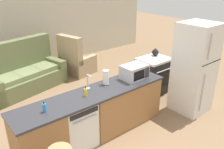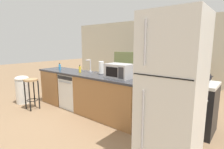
{
  "view_description": "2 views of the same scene",
  "coord_description": "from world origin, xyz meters",
  "px_view_note": "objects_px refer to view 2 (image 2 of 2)",
  "views": [
    {
      "loc": [
        -1.94,
        -3.05,
        2.81
      ],
      "look_at": [
        0.75,
        0.24,
        1.0
      ],
      "focal_mm": 38.0,
      "sensor_mm": 36.0,
      "label": 1
    },
    {
      "loc": [
        3.12,
        -2.7,
        1.55
      ],
      "look_at": [
        0.59,
        0.42,
        0.86
      ],
      "focal_mm": 28.0,
      "sensor_mm": 36.0,
      "label": 2
    }
  ],
  "objects_px": {
    "stove_range": "(192,106)",
    "bar_stool": "(31,87)",
    "refrigerator": "(171,91)",
    "microwave": "(119,71)",
    "soap_bottle": "(80,69)",
    "dishwasher": "(75,90)",
    "dish_soap_bottle": "(60,67)",
    "trash_bin": "(23,89)",
    "paper_towel_roll": "(101,68)",
    "armchair": "(181,83)",
    "couch": "(137,76)",
    "kettle": "(207,77)"
  },
  "relations": [
    {
      "from": "paper_towel_roll",
      "to": "soap_bottle",
      "type": "height_order",
      "value": "paper_towel_roll"
    },
    {
      "from": "stove_range",
      "to": "paper_towel_roll",
      "type": "xyz_separation_m",
      "value": [
        -1.83,
        -0.41,
        0.59
      ]
    },
    {
      "from": "dishwasher",
      "to": "microwave",
      "type": "bearing_deg",
      "value": -0.06
    },
    {
      "from": "stove_range",
      "to": "microwave",
      "type": "height_order",
      "value": "microwave"
    },
    {
      "from": "soap_bottle",
      "to": "couch",
      "type": "height_order",
      "value": "couch"
    },
    {
      "from": "stove_range",
      "to": "refrigerator",
      "type": "relative_size",
      "value": 0.47
    },
    {
      "from": "stove_range",
      "to": "bar_stool",
      "type": "relative_size",
      "value": 1.22
    },
    {
      "from": "kettle",
      "to": "couch",
      "type": "distance_m",
      "value": 3.46
    },
    {
      "from": "microwave",
      "to": "paper_towel_roll",
      "type": "bearing_deg",
      "value": 166.97
    },
    {
      "from": "trash_bin",
      "to": "armchair",
      "type": "xyz_separation_m",
      "value": [
        3.01,
        3.53,
        -0.03
      ]
    },
    {
      "from": "dishwasher",
      "to": "bar_stool",
      "type": "height_order",
      "value": "dishwasher"
    },
    {
      "from": "dishwasher",
      "to": "couch",
      "type": "height_order",
      "value": "couch"
    },
    {
      "from": "refrigerator",
      "to": "trash_bin",
      "type": "distance_m",
      "value": 3.96
    },
    {
      "from": "armchair",
      "to": "bar_stool",
      "type": "bearing_deg",
      "value": -123.62
    },
    {
      "from": "dishwasher",
      "to": "dish_soap_bottle",
      "type": "xyz_separation_m",
      "value": [
        -0.54,
        -0.05,
        0.55
      ]
    },
    {
      "from": "refrigerator",
      "to": "microwave",
      "type": "xyz_separation_m",
      "value": [
        -1.23,
        0.55,
        0.07
      ]
    },
    {
      "from": "dishwasher",
      "to": "stove_range",
      "type": "distance_m",
      "value": 2.66
    },
    {
      "from": "microwave",
      "to": "couch",
      "type": "distance_m",
      "value": 3.15
    },
    {
      "from": "refrigerator",
      "to": "dish_soap_bottle",
      "type": "xyz_separation_m",
      "value": [
        -3.14,
        0.5,
        0.01
      ]
    },
    {
      "from": "refrigerator",
      "to": "dishwasher",
      "type": "bearing_deg",
      "value": 168.07
    },
    {
      "from": "trash_bin",
      "to": "soap_bottle",
      "type": "bearing_deg",
      "value": 24.03
    },
    {
      "from": "microwave",
      "to": "bar_stool",
      "type": "relative_size",
      "value": 0.68
    },
    {
      "from": "stove_range",
      "to": "paper_towel_roll",
      "type": "distance_m",
      "value": 1.97
    },
    {
      "from": "dishwasher",
      "to": "couch",
      "type": "relative_size",
      "value": 0.39
    },
    {
      "from": "refrigerator",
      "to": "couch",
      "type": "xyz_separation_m",
      "value": [
        -2.49,
        3.36,
        -0.57
      ]
    },
    {
      "from": "stove_range",
      "to": "bar_stool",
      "type": "xyz_separation_m",
      "value": [
        -3.29,
        -1.31,
        0.08
      ]
    },
    {
      "from": "kettle",
      "to": "armchair",
      "type": "xyz_separation_m",
      "value": [
        -1.07,
        2.15,
        -0.64
      ]
    },
    {
      "from": "paper_towel_roll",
      "to": "dish_soap_bottle",
      "type": "relative_size",
      "value": 1.6
    },
    {
      "from": "microwave",
      "to": "trash_bin",
      "type": "height_order",
      "value": "microwave"
    },
    {
      "from": "stove_range",
      "to": "trash_bin",
      "type": "xyz_separation_m",
      "value": [
        -3.91,
        -1.25,
        -0.07
      ]
    },
    {
      "from": "couch",
      "to": "bar_stool",
      "type": "bearing_deg",
      "value": -102.63
    },
    {
      "from": "soap_bottle",
      "to": "dish_soap_bottle",
      "type": "xyz_separation_m",
      "value": [
        -0.76,
        -0.03,
        0.0
      ]
    },
    {
      "from": "refrigerator",
      "to": "kettle",
      "type": "height_order",
      "value": "refrigerator"
    },
    {
      "from": "stove_range",
      "to": "dish_soap_bottle",
      "type": "distance_m",
      "value": 3.24
    },
    {
      "from": "dishwasher",
      "to": "trash_bin",
      "type": "xyz_separation_m",
      "value": [
        -1.31,
        -0.7,
        -0.04
      ]
    },
    {
      "from": "dishwasher",
      "to": "kettle",
      "type": "relative_size",
      "value": 4.1
    },
    {
      "from": "dish_soap_bottle",
      "to": "bar_stool",
      "type": "relative_size",
      "value": 0.24
    },
    {
      "from": "bar_stool",
      "to": "paper_towel_roll",
      "type": "bearing_deg",
      "value": 31.66
    },
    {
      "from": "armchair",
      "to": "stove_range",
      "type": "bearing_deg",
      "value": -68.46
    },
    {
      "from": "kettle",
      "to": "trash_bin",
      "type": "bearing_deg",
      "value": -161.37
    },
    {
      "from": "microwave",
      "to": "soap_bottle",
      "type": "height_order",
      "value": "microwave"
    },
    {
      "from": "microwave",
      "to": "trash_bin",
      "type": "relative_size",
      "value": 0.68
    },
    {
      "from": "soap_bottle",
      "to": "dish_soap_bottle",
      "type": "bearing_deg",
      "value": -177.62
    },
    {
      "from": "dish_soap_bottle",
      "to": "armchair",
      "type": "height_order",
      "value": "armchair"
    },
    {
      "from": "trash_bin",
      "to": "bar_stool",
      "type": "bearing_deg",
      "value": -5.57
    },
    {
      "from": "armchair",
      "to": "trash_bin",
      "type": "bearing_deg",
      "value": -130.51
    },
    {
      "from": "paper_towel_roll",
      "to": "trash_bin",
      "type": "xyz_separation_m",
      "value": [
        -2.08,
        -0.84,
        -0.66
      ]
    },
    {
      "from": "soap_bottle",
      "to": "dish_soap_bottle",
      "type": "distance_m",
      "value": 0.76
    },
    {
      "from": "stove_range",
      "to": "dish_soap_bottle",
      "type": "xyz_separation_m",
      "value": [
        -3.14,
        -0.59,
        0.52
      ]
    },
    {
      "from": "soap_bottle",
      "to": "armchair",
      "type": "distance_m",
      "value": 3.27
    }
  ]
}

